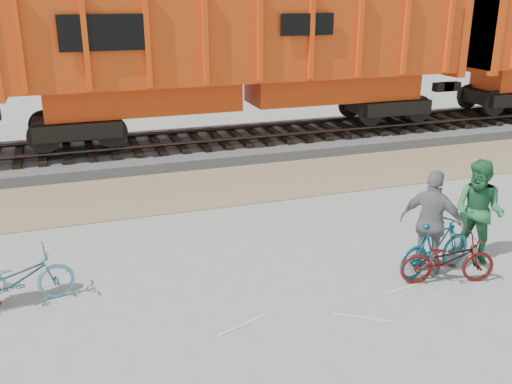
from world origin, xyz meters
TOP-DOWN VIEW (x-y plane):
  - ground at (0.00, 0.00)m, footprint 120.00×120.00m
  - gravel_strip at (0.00, 5.50)m, footprint 120.00×3.00m
  - ballast_bed at (0.00, 9.00)m, footprint 120.00×4.00m
  - track at (0.00, 9.00)m, footprint 120.00×2.60m
  - hopper_car_center at (2.14, 9.00)m, footprint 14.00×3.13m
  - bicycle_blue at (-4.19, 0.89)m, footprint 1.82×0.91m
  - bicycle_teal at (2.71, -0.29)m, footprint 1.72×0.79m
  - bicycle_maroon at (2.71, -0.65)m, footprint 1.72×0.95m
  - person_man at (3.71, -0.09)m, footprint 1.09×1.17m
  - person_woman at (2.61, -0.25)m, footprint 1.07×1.16m

SIDE VIEW (x-z plane):
  - ground at x=0.00m, z-range 0.00..0.00m
  - gravel_strip at x=0.00m, z-range 0.00..0.02m
  - ballast_bed at x=0.00m, z-range 0.00..0.30m
  - bicycle_maroon at x=2.71m, z-range 0.00..0.86m
  - bicycle_blue at x=-4.19m, z-range 0.00..0.92m
  - track at x=0.00m, z-range 0.35..0.59m
  - bicycle_teal at x=2.71m, z-range 0.00..1.00m
  - person_woman at x=2.61m, z-range 0.00..1.91m
  - person_man at x=3.71m, z-range 0.00..1.92m
  - hopper_car_center at x=2.14m, z-range 0.68..5.33m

